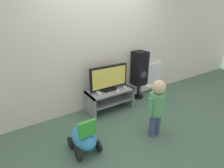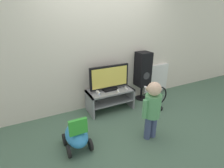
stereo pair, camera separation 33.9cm
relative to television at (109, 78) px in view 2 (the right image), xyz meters
The scene contains 12 objects.
ground_plane 0.73m from the television, 90.00° to the right, with size 16.00×16.00×0.00m, color #4C6B56.
wall_back 0.67m from the television, 90.00° to the left, with size 10.00×0.06×2.60m.
tv_stand 0.40m from the television, 90.00° to the right, with size 0.93×0.46×0.44m.
television is the anchor object (origin of this frame).
game_console 0.37m from the television, 165.49° to the right, with size 0.04×0.16×0.05m.
remote_primary 0.42m from the television, 20.11° to the right, with size 0.07×0.13×0.03m.
remote_secondary 0.31m from the television, 56.76° to the right, with size 0.08×0.13×0.03m.
child 1.13m from the television, 80.36° to the right, with size 0.37×0.53×0.97m.
speaker_tower 0.88m from the television, ahead, with size 0.29×0.30×1.11m.
floor_fan 1.12m from the television, 27.37° to the right, with size 0.41×0.21×0.51m.
ride_on_toy 1.33m from the television, 138.86° to the right, with size 0.36×0.52×0.57m.
radiator 1.43m from the television, ahead, with size 0.68×0.08×0.73m.
Camera 2 is at (-1.41, -2.67, 1.89)m, focal length 28.00 mm.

